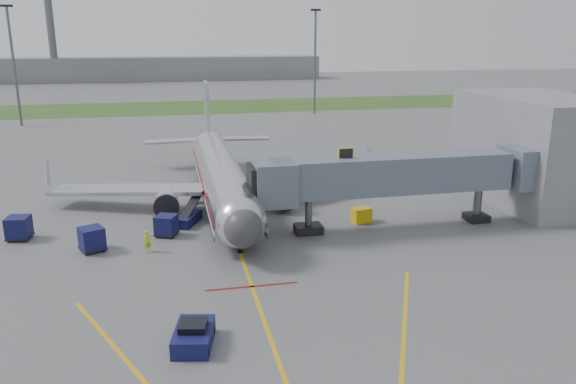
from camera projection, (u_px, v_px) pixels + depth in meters
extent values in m
plane|color=#565659|center=(243.00, 263.00, 39.67)|extent=(400.00, 400.00, 0.00)
cube|color=#2D4C1E|center=(188.00, 107.00, 124.35)|extent=(300.00, 25.00, 0.01)
cube|color=gold|center=(247.00, 274.00, 37.78)|extent=(0.25, 50.00, 0.01)
cube|color=maroon|center=(252.00, 287.00, 35.90)|extent=(6.00, 0.25, 0.01)
cube|color=gold|center=(402.00, 361.00, 27.71)|extent=(9.52, 20.04, 0.01)
cylinder|color=silver|center=(221.00, 175.00, 53.05)|extent=(3.80, 28.00, 3.80)
sphere|color=silver|center=(241.00, 222.00, 39.88)|extent=(3.80, 3.80, 3.80)
sphere|color=#38383D|center=(243.00, 228.00, 38.65)|extent=(2.74, 2.74, 2.74)
cube|color=black|center=(241.00, 216.00, 39.35)|extent=(2.20, 1.20, 0.55)
cone|color=silver|center=(208.00, 144.00, 68.57)|extent=(3.80, 5.00, 3.80)
cube|color=#B7BAC1|center=(207.00, 111.00, 67.02)|extent=(0.35, 4.20, 7.00)
cube|color=#B7BAC1|center=(129.00, 190.00, 51.56)|extent=(15.10, 8.59, 1.13)
cube|color=#B7BAC1|center=(308.00, 180.00, 55.02)|extent=(15.10, 8.59, 1.13)
cylinder|color=silver|center=(166.00, 201.00, 49.53)|extent=(2.10, 3.60, 2.10)
cylinder|color=silver|center=(281.00, 194.00, 51.65)|extent=(2.10, 3.60, 2.10)
cube|color=maroon|center=(241.00, 178.00, 53.53)|extent=(0.05, 28.00, 0.45)
cube|color=navy|center=(242.00, 187.00, 53.78)|extent=(0.05, 28.00, 0.35)
cylinder|color=black|center=(240.00, 249.00, 41.47)|extent=(0.28, 0.70, 0.70)
cylinder|color=black|center=(194.00, 198.00, 53.60)|extent=(0.50, 1.00, 1.00)
cylinder|color=black|center=(248.00, 195.00, 54.66)|extent=(0.50, 1.00, 1.00)
cube|color=slate|center=(392.00, 174.00, 45.77)|extent=(20.00, 3.00, 3.00)
cube|color=slate|center=(274.00, 183.00, 43.83)|extent=(3.20, 3.60, 3.40)
cube|color=black|center=(259.00, 183.00, 43.59)|extent=(1.60, 3.00, 2.80)
cube|color=#E5B50D|center=(346.00, 154.00, 44.47)|extent=(1.20, 0.15, 1.00)
cylinder|color=#595B60|center=(308.00, 215.00, 45.17)|extent=(0.56, 0.56, 3.10)
cube|color=black|center=(308.00, 229.00, 45.50)|extent=(2.20, 1.60, 0.70)
cylinder|color=#595B60|center=(477.00, 203.00, 48.22)|extent=(0.70, 0.70, 3.10)
cube|color=black|center=(476.00, 217.00, 48.56)|extent=(1.80, 1.80, 0.60)
cube|color=slate|center=(523.00, 167.00, 48.21)|extent=(3.00, 4.00, 3.40)
cube|color=slate|center=(538.00, 149.00, 53.82)|extent=(10.00, 16.00, 10.00)
cylinder|color=#595B60|center=(14.00, 68.00, 96.72)|extent=(0.44, 0.44, 20.00)
cube|color=black|center=(6.00, 6.00, 93.95)|extent=(2.00, 0.40, 0.40)
cylinder|color=#595B60|center=(315.00, 63.00, 112.61)|extent=(0.44, 0.44, 20.00)
cube|color=black|center=(316.00, 10.00, 109.85)|extent=(2.00, 0.40, 0.40)
cube|color=slate|center=(149.00, 69.00, 196.50)|extent=(120.00, 14.00, 8.00)
cylinder|color=#595B60|center=(52.00, 39.00, 182.98)|extent=(2.40, 2.40, 28.00)
cube|color=#0B0F34|center=(194.00, 337.00, 29.03)|extent=(2.49, 3.43, 0.95)
cube|color=black|center=(193.00, 326.00, 28.87)|extent=(1.63, 1.63, 0.43)
cylinder|color=black|center=(175.00, 351.00, 27.98)|extent=(0.33, 0.72, 0.69)
cylinder|color=black|center=(206.00, 351.00, 28.00)|extent=(0.33, 0.72, 0.69)
cylinder|color=black|center=(183.00, 328.00, 30.14)|extent=(0.33, 0.72, 0.69)
cylinder|color=black|center=(211.00, 328.00, 30.16)|extent=(0.33, 0.72, 0.69)
cube|color=#0B0F34|center=(92.00, 238.00, 41.58)|extent=(2.15, 2.15, 1.63)
cube|color=black|center=(93.00, 248.00, 41.80)|extent=(2.22, 2.22, 0.13)
cylinder|color=black|center=(87.00, 253.00, 40.96)|extent=(0.33, 0.36, 0.29)
cylinder|color=black|center=(104.00, 250.00, 41.68)|extent=(0.33, 0.36, 0.29)
cylinder|color=black|center=(82.00, 248.00, 41.94)|extent=(0.33, 0.36, 0.29)
cylinder|color=black|center=(99.00, 245.00, 42.66)|extent=(0.33, 0.36, 0.29)
cube|color=#0B0F34|center=(19.00, 227.00, 43.96)|extent=(1.85, 1.85, 1.65)
cube|color=black|center=(20.00, 237.00, 44.18)|extent=(1.91, 1.91, 0.13)
cylinder|color=black|center=(8.00, 240.00, 43.53)|extent=(0.27, 0.33, 0.30)
cylinder|color=black|center=(25.00, 240.00, 43.63)|extent=(0.27, 0.33, 0.30)
cylinder|color=black|center=(15.00, 235.00, 44.75)|extent=(0.27, 0.33, 0.30)
cylinder|color=black|center=(31.00, 234.00, 44.86)|extent=(0.27, 0.33, 0.30)
cube|color=#0B0F34|center=(166.00, 225.00, 44.73)|extent=(2.00, 2.00, 1.52)
cube|color=black|center=(167.00, 234.00, 44.94)|extent=(2.07, 2.07, 0.12)
cylinder|color=black|center=(157.00, 236.00, 44.50)|extent=(0.31, 0.34, 0.28)
cylinder|color=black|center=(171.00, 237.00, 44.28)|extent=(0.31, 0.34, 0.28)
cylinder|color=black|center=(163.00, 231.00, 45.62)|extent=(0.31, 0.34, 0.28)
cylinder|color=black|center=(176.00, 232.00, 45.40)|extent=(0.31, 0.34, 0.28)
cube|color=#0B0F34|center=(188.00, 219.00, 47.73)|extent=(2.57, 3.57, 0.83)
cube|color=black|center=(190.00, 208.00, 47.93)|extent=(2.31, 3.74, 1.31)
cylinder|color=black|center=(178.00, 225.00, 46.74)|extent=(0.40, 0.56, 0.52)
cylinder|color=black|center=(188.00, 226.00, 46.54)|extent=(0.40, 0.56, 0.52)
cylinder|color=black|center=(189.00, 216.00, 49.00)|extent=(0.40, 0.56, 0.52)
cylinder|color=black|center=(199.00, 217.00, 48.81)|extent=(0.40, 0.56, 0.52)
cube|color=#E5B50D|center=(361.00, 215.00, 48.11)|extent=(1.75, 1.34, 1.26)
cylinder|color=black|center=(356.00, 221.00, 48.03)|extent=(0.27, 0.35, 0.31)
cylinder|color=black|center=(366.00, 219.00, 48.44)|extent=(0.27, 0.35, 0.31)
imported|color=#B3DB19|center=(148.00, 241.00, 41.47)|extent=(0.71, 0.65, 1.64)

